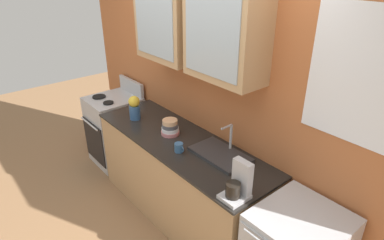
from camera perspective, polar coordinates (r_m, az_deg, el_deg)
ground_plane at (r=3.70m, az=-1.92°, el=-15.62°), size 10.00×10.00×0.00m
back_wall_unit at (r=3.11m, az=2.71°, el=9.36°), size 4.28×0.42×2.90m
counter at (r=3.42m, az=-2.03°, el=-10.02°), size 2.08×0.67×0.89m
stove_range at (r=4.43m, az=-13.02°, el=-1.58°), size 0.56×0.65×1.07m
sink_faucet at (r=2.94m, az=4.90°, el=-5.80°), size 0.53×0.31×0.28m
bowl_stack at (r=3.26m, az=-3.79°, el=-1.31°), size 0.18×0.18×0.16m
vase at (r=3.59m, az=-9.87°, el=2.14°), size 0.12×0.12×0.26m
cup_near_sink at (r=2.98m, az=-2.25°, el=-4.77°), size 0.11×0.08×0.08m
coffee_maker at (r=2.44m, az=7.92°, el=-10.96°), size 0.17×0.20×0.29m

